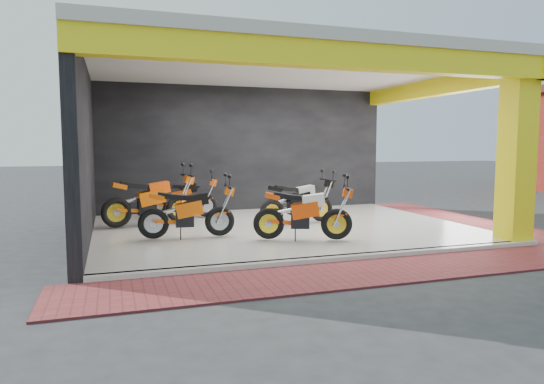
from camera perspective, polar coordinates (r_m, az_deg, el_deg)
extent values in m
plane|color=#2D2D30|center=(9.02, 5.55, -6.66)|extent=(80.00, 80.00, 0.00)
cube|color=white|center=(10.84, 1.25, -4.30)|extent=(8.00, 6.00, 0.10)
cube|color=beige|center=(10.81, 1.29, 14.58)|extent=(8.40, 6.40, 0.20)
cube|color=black|center=(13.64, -3.13, 4.90)|extent=(8.20, 0.20, 3.50)
cube|color=black|center=(10.07, -21.35, 4.30)|extent=(0.20, 6.20, 3.50)
cube|color=yellow|center=(10.36, 26.83, 4.10)|extent=(0.50, 0.50, 3.50)
cube|color=yellow|center=(8.04, 8.78, 15.49)|extent=(8.40, 0.30, 0.40)
cube|color=yellow|center=(12.67, 18.95, 11.58)|extent=(0.30, 6.40, 0.40)
cube|color=white|center=(8.11, 8.51, -7.72)|extent=(8.00, 0.20, 0.10)
cube|color=maroon|center=(7.46, 11.25, -9.24)|extent=(9.00, 1.40, 0.03)
cube|color=maroon|center=(13.23, 21.26, -3.04)|extent=(1.40, 7.00, 0.03)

